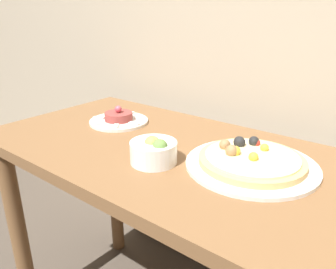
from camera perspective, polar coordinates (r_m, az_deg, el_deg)
name	(u,v)px	position (r m, az deg, el deg)	size (l,w,h in m)	color
dining_table	(191,194)	(0.96, 4.07, -10.29)	(1.32, 0.60, 0.77)	brown
pizza_plate	(251,161)	(0.86, 14.22, -4.48)	(0.33, 0.33, 0.06)	silver
tartare_plate	(119,119)	(1.17, -8.57, 2.66)	(0.21, 0.21, 0.06)	silver
small_bowl	(154,151)	(0.85, -2.50, -2.85)	(0.12, 0.12, 0.07)	white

